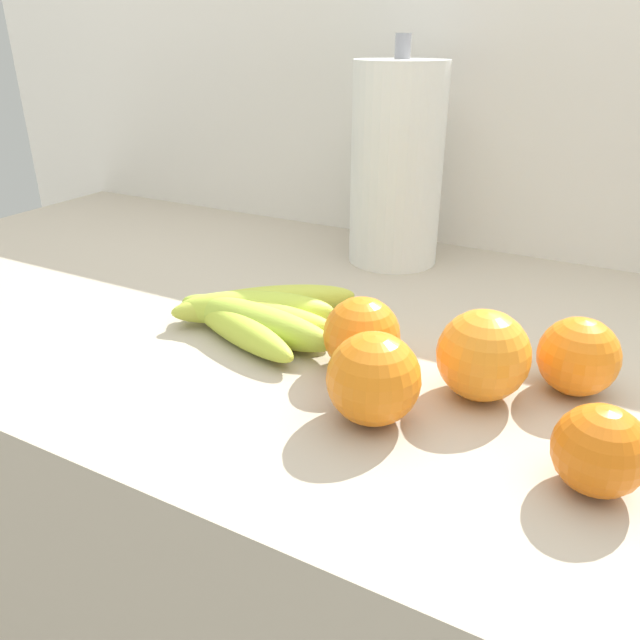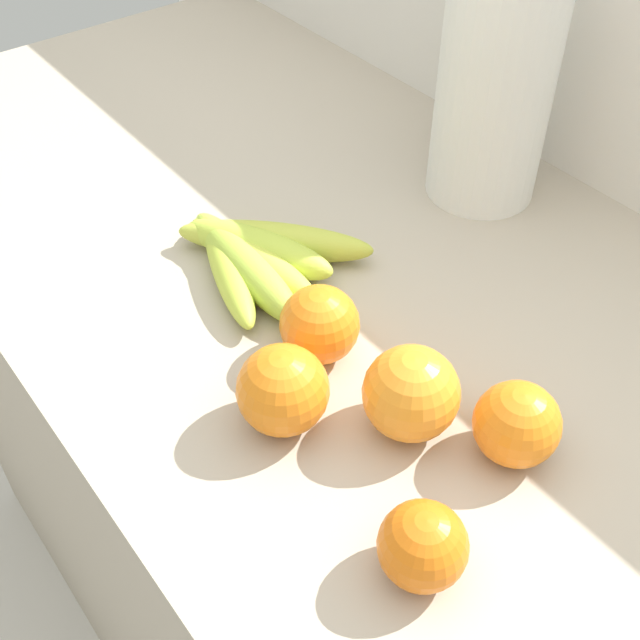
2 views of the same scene
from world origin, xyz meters
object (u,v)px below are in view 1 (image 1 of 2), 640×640
object	(u,v)px
orange_far_right	(373,379)
orange_back_left	(600,450)
orange_back_right	(362,335)
paper_towel_roll	(397,166)
orange_right	(483,355)
orange_front	(578,356)
banana_bunch	(255,315)

from	to	relation	value
orange_far_right	orange_back_left	world-z (taller)	orange_far_right
orange_back_right	orange_back_left	distance (m)	0.23
orange_far_right	orange_back_right	size ratio (longest dim) A/B	1.07
orange_far_right	paper_towel_roll	size ratio (longest dim) A/B	0.26
orange_right	paper_towel_roll	bearing A→B (deg)	124.64
paper_towel_roll	orange_right	bearing A→B (deg)	-55.36
orange_back_right	paper_towel_roll	distance (m)	0.34
orange_front	orange_back_right	bearing A→B (deg)	-163.51
orange_far_right	orange_front	size ratio (longest dim) A/B	1.10
banana_bunch	paper_towel_roll	distance (m)	0.31
orange_front	orange_back_right	distance (m)	0.19
banana_bunch	orange_right	size ratio (longest dim) A/B	2.54
banana_bunch	orange_back_left	distance (m)	0.37
orange_back_left	paper_towel_roll	world-z (taller)	paper_towel_roll
banana_bunch	orange_front	size ratio (longest dim) A/B	2.91
paper_towel_roll	orange_front	bearing A→B (deg)	-42.15
orange_front	paper_towel_roll	size ratio (longest dim) A/B	0.24
orange_far_right	orange_front	xyz separation A→B (m)	(0.14, 0.13, -0.00)
orange_back_right	banana_bunch	bearing A→B (deg)	171.72
banana_bunch	orange_back_right	xyz separation A→B (m)	(0.14, -0.02, 0.02)
orange_right	paper_towel_roll	world-z (taller)	paper_towel_roll
orange_far_right	orange_back_left	xyz separation A→B (m)	(0.17, -0.00, -0.01)
paper_towel_roll	orange_far_right	bearing A→B (deg)	-69.79
banana_bunch	orange_right	world-z (taller)	orange_right
orange_back_left	orange_front	bearing A→B (deg)	103.74
orange_back_left	paper_towel_roll	size ratio (longest dim) A/B	0.22
orange_back_right	orange_back_left	bearing A→B (deg)	-19.54
orange_far_right	orange_front	world-z (taller)	orange_far_right
banana_bunch	orange_back_right	distance (m)	0.14
orange_front	paper_towel_roll	bearing A→B (deg)	137.85
orange_back_right	paper_towel_roll	bearing A→B (deg)	107.25
orange_back_left	paper_towel_roll	distance (m)	0.51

